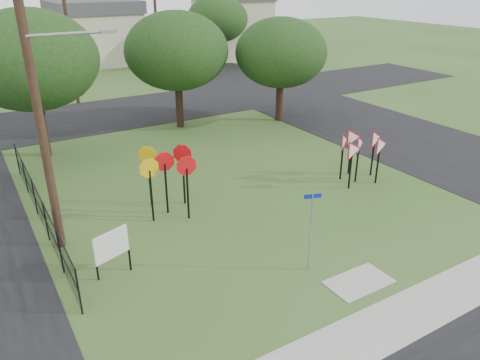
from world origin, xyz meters
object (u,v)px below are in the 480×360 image
street_name_sign (311,227)px  yield_sign_cluster (360,145)px  stop_sign_cluster (166,168)px  info_board (111,246)px

street_name_sign → yield_sign_cluster: (6.37, 4.40, 0.13)m
stop_sign_cluster → yield_sign_cluster: (8.56, -1.53, -0.21)m
yield_sign_cluster → info_board: 11.82m
yield_sign_cluster → info_board: yield_sign_cluster is taller
stop_sign_cluster → info_board: (-3.15, -3.02, -0.87)m
street_name_sign → info_board: 6.11m
stop_sign_cluster → info_board: 4.45m
street_name_sign → stop_sign_cluster: bearing=110.3°
stop_sign_cluster → yield_sign_cluster: bearing=-10.2°
street_name_sign → info_board: street_name_sign is taller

